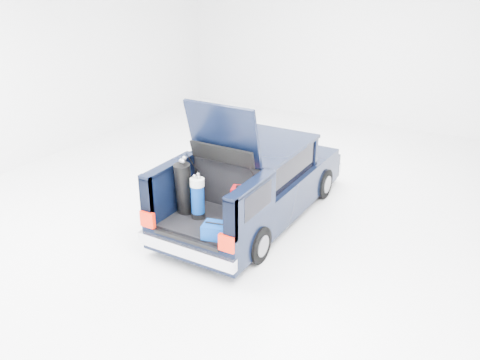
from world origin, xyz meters
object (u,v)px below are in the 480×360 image
Objects in this scene: car at (256,182)px; black_golf_bag at (184,188)px; red_suitcase at (243,205)px; blue_golf_bag at (198,198)px; blue_duffel at (218,231)px.

black_golf_bag is (-0.50, -1.59, 0.38)m from car.
car reaches higher than red_suitcase.
blue_duffel is at bearing -31.35° from blue_golf_bag.
car is 8.74× the size of blue_duffel.
blue_golf_bag is at bearing 134.77° from blue_duffel.
blue_golf_bag is at bearing -179.00° from red_suitcase.
blue_duffel is at bearing -30.55° from black_golf_bag.
blue_duffel is at bearing -113.81° from red_suitcase.
car is at bearing 82.54° from blue_golf_bag.
blue_golf_bag is (-0.22, -1.60, 0.28)m from car.
black_golf_bag reaches higher than blue_duffel.
car is at bearing 65.99° from black_golf_bag.
red_suitcase is (0.50, -1.36, 0.22)m from car.
blue_duffel is (0.43, -2.00, 0.04)m from car.
blue_duffel is (-0.07, -0.64, -0.18)m from red_suitcase.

